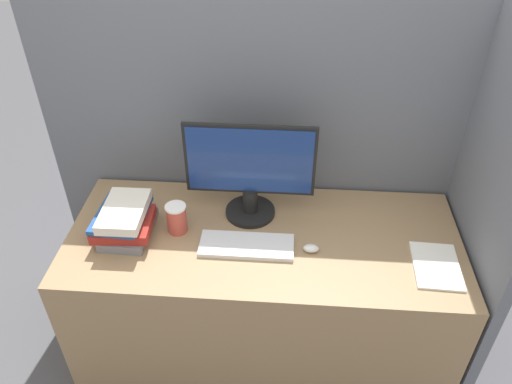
% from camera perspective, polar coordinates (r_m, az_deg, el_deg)
% --- Properties ---
extents(cubicle_panel_rear, '(2.08, 0.04, 1.68)m').
position_cam_1_polar(cubicle_panel_rear, '(2.40, 1.47, 2.63)').
color(cubicle_panel_rear, slate).
rests_on(cubicle_panel_rear, ground_plane).
extents(cubicle_panel_right, '(0.04, 0.78, 1.68)m').
position_cam_1_polar(cubicle_panel_right, '(2.25, 23.86, -3.83)').
color(cubicle_panel_right, slate).
rests_on(cubicle_panel_right, ground_plane).
extents(desk, '(1.68, 0.72, 0.76)m').
position_cam_1_polar(desk, '(2.41, 0.77, -11.79)').
color(desk, '#937551').
rests_on(desk, ground_plane).
extents(monitor, '(0.56, 0.22, 0.45)m').
position_cam_1_polar(monitor, '(2.13, -0.69, 2.18)').
color(monitor, black).
rests_on(monitor, desk).
extents(keyboard, '(0.39, 0.15, 0.02)m').
position_cam_1_polar(keyboard, '(2.08, -1.09, -6.14)').
color(keyboard, silver).
rests_on(keyboard, desk).
extents(mouse, '(0.06, 0.04, 0.03)m').
position_cam_1_polar(mouse, '(2.07, 6.30, -6.42)').
color(mouse, silver).
rests_on(mouse, desk).
extents(coffee_cup, '(0.09, 0.09, 0.13)m').
position_cam_1_polar(coffee_cup, '(2.15, -9.05, -2.99)').
color(coffee_cup, '#BF4C3F').
rests_on(coffee_cup, desk).
extents(book_stack, '(0.25, 0.29, 0.15)m').
position_cam_1_polar(book_stack, '(2.18, -14.77, -3.17)').
color(book_stack, slate).
rests_on(book_stack, desk).
extents(paper_pile, '(0.19, 0.26, 0.01)m').
position_cam_1_polar(paper_pile, '(2.13, 19.91, -7.94)').
color(paper_pile, white).
rests_on(paper_pile, desk).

